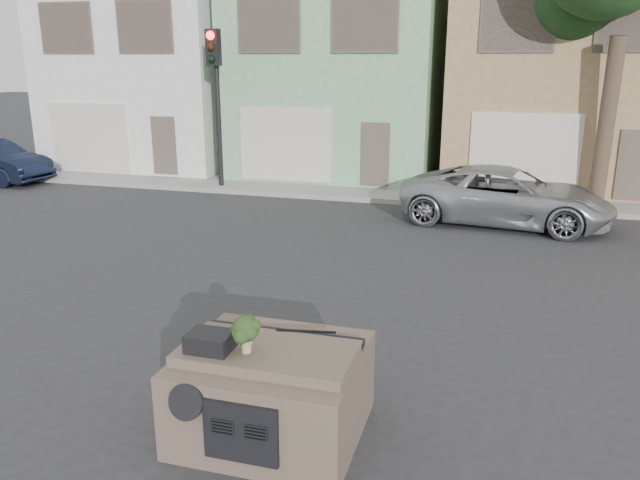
% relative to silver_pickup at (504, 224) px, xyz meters
% --- Properties ---
extents(ground_plane, '(120.00, 120.00, 0.00)m').
position_rel_silver_pickup_xyz_m(ground_plane, '(-2.51, -7.60, 0.00)').
color(ground_plane, '#303033').
rests_on(ground_plane, ground).
extents(sidewalk, '(40.00, 3.00, 0.15)m').
position_rel_silver_pickup_xyz_m(sidewalk, '(-2.51, 2.90, 0.07)').
color(sidewalk, gray).
rests_on(sidewalk, ground).
extents(townhouse_white, '(7.20, 8.20, 7.55)m').
position_rel_silver_pickup_xyz_m(townhouse_white, '(-13.51, 6.90, 3.77)').
color(townhouse_white, white).
rests_on(townhouse_white, ground).
extents(townhouse_mint, '(7.20, 8.20, 7.55)m').
position_rel_silver_pickup_xyz_m(townhouse_mint, '(-6.01, 6.90, 3.77)').
color(townhouse_mint, '#83B987').
rests_on(townhouse_mint, ground).
extents(townhouse_tan, '(7.20, 8.20, 7.55)m').
position_rel_silver_pickup_xyz_m(townhouse_tan, '(1.49, 6.90, 3.77)').
color(townhouse_tan, tan).
rests_on(townhouse_tan, ground).
extents(silver_pickup, '(5.57, 3.07, 1.48)m').
position_rel_silver_pickup_xyz_m(silver_pickup, '(0.00, 0.00, 0.00)').
color(silver_pickup, '#A4A7AA').
rests_on(silver_pickup, ground).
extents(traffic_signal, '(0.40, 0.40, 5.10)m').
position_rel_silver_pickup_xyz_m(traffic_signal, '(-9.01, 1.90, 2.55)').
color(traffic_signal, black).
rests_on(traffic_signal, ground).
extents(tree_near, '(4.40, 4.00, 8.50)m').
position_rel_silver_pickup_xyz_m(tree_near, '(2.49, 2.20, 4.25)').
color(tree_near, '#1E411B').
rests_on(tree_near, ground).
extents(car_dashboard, '(2.00, 1.80, 1.12)m').
position_rel_silver_pickup_xyz_m(car_dashboard, '(-2.51, -10.60, 0.56)').
color(car_dashboard, brown).
rests_on(car_dashboard, ground).
extents(instrument_hump, '(0.48, 0.38, 0.20)m').
position_rel_silver_pickup_xyz_m(instrument_hump, '(-3.09, -10.95, 1.22)').
color(instrument_hump, black).
rests_on(instrument_hump, car_dashboard).
extents(wiper_arm, '(0.69, 0.15, 0.02)m').
position_rel_silver_pickup_xyz_m(wiper_arm, '(-2.23, -10.22, 1.13)').
color(wiper_arm, black).
rests_on(wiper_arm, car_dashboard).
extents(broccoli, '(0.46, 0.46, 0.43)m').
position_rel_silver_pickup_xyz_m(broccoli, '(-2.69, -10.89, 1.33)').
color(broccoli, '#203415').
rests_on(broccoli, car_dashboard).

